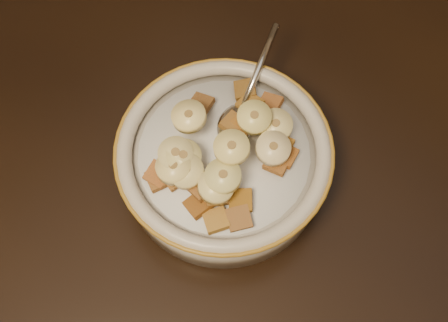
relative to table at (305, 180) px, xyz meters
The scene contains 37 objects.
floor 0.78m from the table, ahead, with size 4.00×4.50×0.10m, color #422816.
table is the anchor object (origin of this frame).
cereal_bowl 0.09m from the table, 141.44° to the right, with size 0.19×0.19×0.05m, color #B8B3A9.
milk 0.11m from the table, 141.44° to the right, with size 0.16×0.16×0.00m, color silver.
spoon 0.10m from the table, 163.01° to the right, with size 0.03×0.05×0.01m, color silver.
cereal_square_0 0.13m from the table, 105.41° to the right, with size 0.02×0.02×0.01m, color olive.
cereal_square_1 0.08m from the table, 119.78° to the right, with size 0.02×0.02×0.01m, color #914E1C.
cereal_square_2 0.15m from the table, 129.89° to the right, with size 0.02×0.02×0.01m, color #9B6632.
cereal_square_3 0.14m from the table, 166.03° to the right, with size 0.02×0.02×0.01m, color brown.
cereal_square_4 0.10m from the table, behind, with size 0.02×0.02×0.01m, color brown.
cereal_square_5 0.14m from the table, 121.00° to the right, with size 0.02×0.02×0.01m, color brown.
cereal_square_6 0.11m from the table, behind, with size 0.02×0.02×0.01m, color brown.
cereal_square_7 0.14m from the table, 132.49° to the right, with size 0.02×0.02×0.01m, color #956719.
cereal_square_8 0.12m from the table, 99.01° to the right, with size 0.02×0.02×0.01m, color brown.
cereal_square_9 0.12m from the table, 155.58° to the right, with size 0.02×0.02×0.01m, color brown.
cereal_square_10 0.13m from the table, 115.40° to the right, with size 0.02×0.02×0.01m, color olive.
cereal_square_11 0.10m from the table, 167.58° to the left, with size 0.02×0.02×0.01m, color brown.
cereal_square_12 0.11m from the table, 153.60° to the right, with size 0.02×0.02×0.01m, color brown.
cereal_square_13 0.14m from the table, 115.45° to the right, with size 0.02×0.02×0.01m, color brown.
cereal_square_14 0.08m from the table, 143.73° to the right, with size 0.02×0.02×0.01m, color #926218.
cereal_square_15 0.11m from the table, 105.97° to the right, with size 0.02×0.02×0.01m, color brown.
cereal_square_16 0.15m from the table, 135.85° to the right, with size 0.02×0.02×0.01m, color brown.
cereal_square_17 0.16m from the table, 132.12° to the right, with size 0.02×0.02×0.01m, color #9C4F1D.
cereal_square_18 0.16m from the table, 130.98° to the right, with size 0.02×0.02×0.01m, color brown.
cereal_square_19 0.10m from the table, behind, with size 0.02×0.02×0.01m, color brown.
cereal_square_20 0.08m from the table, 127.66° to the right, with size 0.02×0.02×0.01m, color brown.
banana_slice_0 0.15m from the table, 128.38° to the right, with size 0.03×0.03×0.01m, color #E8D37C.
banana_slice_1 0.11m from the table, 162.70° to the right, with size 0.03×0.03×0.01m, color #FBE684.
banana_slice_2 0.15m from the table, 152.91° to the right, with size 0.03×0.03×0.01m, color #FFDB7D.
banana_slice_3 0.10m from the table, 132.04° to the right, with size 0.03×0.03×0.01m, color beige.
banana_slice_4 0.16m from the table, 131.12° to the right, with size 0.03×0.03×0.01m, color #FAE377.
banana_slice_5 0.13m from the table, 131.74° to the right, with size 0.03×0.03×0.01m, color #FFF07A.
banana_slice_6 0.09m from the table, 167.40° to the right, with size 0.03×0.03×0.01m, color beige.
banana_slice_7 0.15m from the table, 136.11° to the right, with size 0.03×0.03×0.01m, color #C9BE6E.
banana_slice_8 0.13m from the table, 118.31° to the right, with size 0.03×0.03×0.01m, color #E9D87D.
banana_slice_9 0.15m from the table, 134.79° to the right, with size 0.03×0.03×0.01m, color #D6C686.
banana_slice_10 0.13m from the table, 116.17° to the right, with size 0.03×0.03×0.01m, color #ECCF82.
Camera 1 is at (0.07, -0.23, 1.25)m, focal length 45.00 mm.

